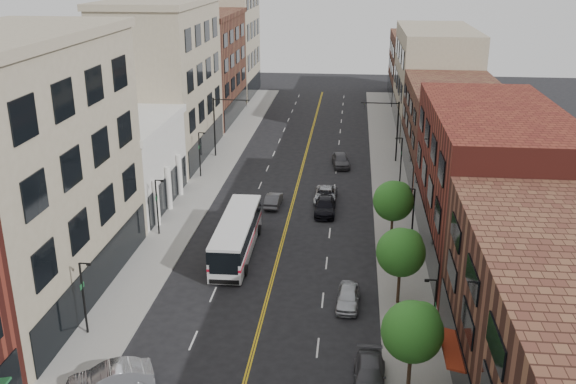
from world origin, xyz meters
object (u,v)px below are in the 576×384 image
(city_bus, at_px, (237,234))
(car_parked_far, at_px, (348,297))
(car_lane_b, at_px, (325,195))
(car_parked_mid, at_px, (370,375))
(car_lane_a, at_px, (325,206))
(car_angle_b, at_px, (110,379))
(car_lane_behind, at_px, (274,200))
(car_lane_c, at_px, (341,160))

(city_bus, bearing_deg, car_parked_far, -40.16)
(car_parked_far, relative_size, car_lane_b, 0.83)
(city_bus, distance_m, car_parked_mid, 19.63)
(car_lane_b, bearing_deg, car_lane_a, -86.85)
(city_bus, height_order, car_angle_b, city_bus)
(car_angle_b, xyz_separation_m, car_lane_behind, (5.60, 29.53, -0.14))
(car_lane_c, bearing_deg, city_bus, -115.40)
(city_bus, bearing_deg, car_lane_b, 61.85)
(car_lane_c, bearing_deg, car_parked_far, -95.14)
(city_bus, bearing_deg, car_lane_c, 71.38)
(car_parked_mid, relative_size, car_parked_far, 1.12)
(car_lane_behind, relative_size, car_lane_a, 0.82)
(car_lane_behind, bearing_deg, car_parked_mid, 110.31)
(car_parked_mid, distance_m, car_parked_far, 8.94)
(car_lane_a, bearing_deg, car_lane_behind, 164.13)
(car_parked_mid, distance_m, car_lane_b, 29.67)
(car_parked_far, bearing_deg, car_lane_behind, 114.95)
(car_angle_b, height_order, car_lane_c, same)
(car_lane_a, relative_size, car_lane_b, 1.00)
(car_angle_b, bearing_deg, car_parked_far, 103.76)
(car_parked_far, xyz_separation_m, car_lane_c, (-1.35, 32.23, 0.10))
(city_bus, bearing_deg, car_parked_mid, -57.88)
(car_parked_far, distance_m, car_lane_c, 32.26)
(car_parked_mid, bearing_deg, car_lane_b, 98.15)
(car_lane_behind, bearing_deg, car_angle_b, 81.53)
(car_lane_b, distance_m, car_lane_c, 11.72)
(car_angle_b, xyz_separation_m, car_lane_b, (10.63, 31.42, -0.12))
(city_bus, distance_m, car_lane_c, 25.87)
(car_angle_b, bearing_deg, car_parked_mid, 72.21)
(city_bus, relative_size, car_lane_c, 2.57)
(car_angle_b, distance_m, car_lane_b, 33.17)
(car_parked_far, xyz_separation_m, car_lane_behind, (-7.60, 18.68, -0.04))
(car_parked_far, bearing_deg, car_lane_c, 95.21)
(car_parked_mid, height_order, car_lane_b, car_lane_b)
(car_lane_a, height_order, car_lane_c, car_lane_c)
(city_bus, xyz_separation_m, car_parked_far, (9.28, -7.62, -1.08))
(car_parked_far, xyz_separation_m, car_lane_a, (-2.45, 17.26, 0.02))
(city_bus, xyz_separation_m, car_parked_mid, (10.64, -16.46, -1.11))
(car_lane_a, xyz_separation_m, car_lane_c, (1.10, 14.97, 0.09))
(car_parked_mid, xyz_separation_m, car_lane_b, (-3.93, 29.41, 0.01))
(city_bus, relative_size, car_angle_b, 2.49)
(city_bus, height_order, car_lane_b, city_bus)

